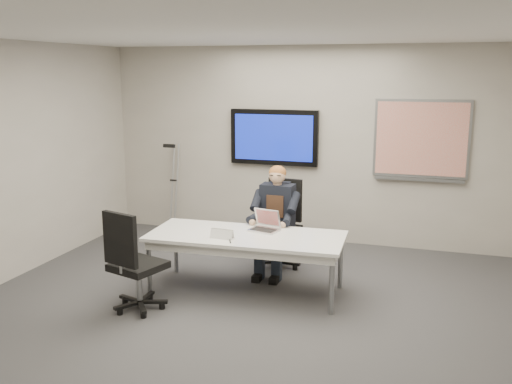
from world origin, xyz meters
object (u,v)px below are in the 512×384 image
(office_chair_far, at_px, (279,240))
(conference_table, at_px, (246,241))
(seated_person, at_px, (274,231))
(laptop, at_px, (265,225))
(office_chair_near, at_px, (136,280))

(office_chair_far, bearing_deg, conference_table, -91.62)
(seated_person, distance_m, laptop, 0.46)
(conference_table, xyz_separation_m, seated_person, (0.13, 0.67, -0.06))
(office_chair_near, bearing_deg, laptop, -116.92)
(conference_table, relative_size, seated_person, 1.67)
(conference_table, distance_m, office_chair_far, 0.97)
(conference_table, bearing_deg, office_chair_far, 79.18)
(conference_table, bearing_deg, laptop, 57.58)
(office_chair_near, height_order, laptop, office_chair_near)
(office_chair_far, distance_m, seated_person, 0.31)
(seated_person, relative_size, laptop, 3.62)
(laptop, bearing_deg, office_chair_far, 104.60)
(office_chair_far, distance_m, laptop, 0.77)
(conference_table, height_order, office_chair_near, office_chair_near)
(conference_table, relative_size, laptop, 6.05)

